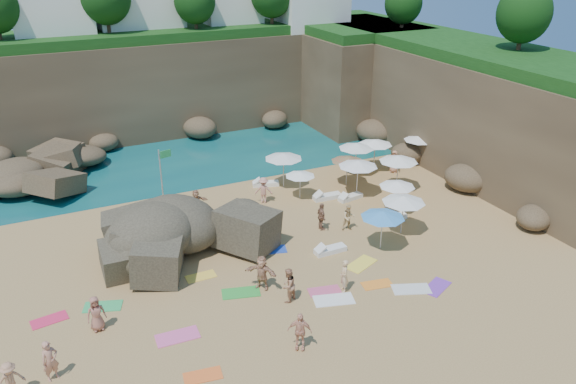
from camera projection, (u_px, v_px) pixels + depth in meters
name	position (u px, v px, depth m)	size (l,w,h in m)	color
ground	(279.00, 252.00, 30.92)	(120.00, 120.00, 0.00)	tan
seawater	(152.00, 113.00, 55.56)	(120.00, 120.00, 0.00)	#0C4751
cliff_back	(183.00, 81.00, 50.59)	(44.00, 8.00, 8.00)	brown
cliff_right	(458.00, 105.00, 43.32)	(8.00, 30.00, 8.00)	brown
cliff_corner	(354.00, 76.00, 52.39)	(10.00, 12.00, 8.00)	brown
rock_promontory	(44.00, 182.00, 39.73)	(12.00, 7.00, 2.00)	brown
clifftop_trees	(229.00, 1.00, 44.19)	(35.60, 23.82, 4.40)	#11380F
rock_outcrop	(187.00, 246.00, 31.45)	(8.20, 6.15, 3.28)	brown
flag_pole	(163.00, 172.00, 34.54)	(0.80, 0.22, 4.11)	silver
parasol_0	(283.00, 156.00, 38.13)	(2.61, 2.61, 2.47)	silver
parasol_1	(300.00, 174.00, 36.64)	(1.98, 1.98, 1.87)	silver
parasol_2	(356.00, 146.00, 40.11)	(2.56, 2.56, 2.42)	silver
parasol_3	(375.00, 142.00, 40.97)	(2.52, 2.52, 2.38)	silver
parasol_4	(420.00, 138.00, 42.18)	(2.38, 2.38, 2.25)	silver
parasol_5	(358.00, 164.00, 36.83)	(2.61, 2.61, 2.47)	silver
parasol_6	(347.00, 159.00, 38.50)	(2.25, 2.25, 2.13)	silver
parasol_7	(397.00, 184.00, 34.58)	(2.23, 2.23, 2.11)	silver
parasol_8	(399.00, 159.00, 37.60)	(2.62, 2.62, 2.48)	silver
parasol_10	(383.00, 214.00, 30.40)	(2.43, 2.43, 2.30)	silver
parasol_11	(404.00, 199.00, 32.00)	(2.51, 2.51, 2.37)	silver
lounger_0	(245.00, 228.00, 33.11)	(1.69, 0.56, 0.26)	white
lounger_1	(266.00, 184.00, 39.13)	(1.82, 0.61, 0.28)	white
lounger_2	(350.00, 197.00, 37.08)	(1.75, 0.58, 0.27)	silver
lounger_3	(327.00, 197.00, 37.15)	(1.91, 0.64, 0.30)	white
lounger_4	(393.00, 216.00, 34.55)	(1.65, 0.55, 0.26)	white
lounger_5	(330.00, 250.00, 30.81)	(1.81, 0.60, 0.28)	white
towel_1	(178.00, 336.00, 24.31)	(1.86, 0.93, 0.03)	#E65996
towel_2	(203.00, 376.00, 22.12)	(1.51, 0.75, 0.03)	orange
towel_3	(241.00, 293.00, 27.32)	(1.85, 0.92, 0.03)	green
towel_4	(201.00, 276.00, 28.63)	(1.52, 0.76, 0.03)	yellow
towel_5	(334.00, 300.00, 26.77)	(1.92, 0.96, 0.03)	white
towel_6	(437.00, 287.00, 27.76)	(1.70, 0.85, 0.03)	purple
towel_7	(49.00, 320.00, 25.37)	(1.58, 0.79, 0.03)	#E02752
towel_8	(270.00, 250.00, 31.07)	(1.77, 0.89, 0.03)	#2244B6
towel_9	(325.00, 291.00, 27.45)	(1.59, 0.80, 0.03)	#D35277
towel_10	(377.00, 284.00, 27.98)	(1.52, 0.76, 0.03)	orange
towel_11	(103.00, 306.00, 26.30)	(1.75, 0.87, 0.03)	green
towel_12	(361.00, 264.00, 29.72)	(1.82, 0.91, 0.03)	yellow
towel_13	(411.00, 289.00, 27.59)	(1.86, 0.93, 0.03)	silver
person_stand_0	(50.00, 361.00, 21.65)	(0.65, 0.42, 1.77)	tan
person_stand_1	(288.00, 285.00, 26.38)	(0.85, 0.66, 1.74)	tan
person_stand_2	(264.00, 190.00, 36.34)	(1.13, 0.47, 1.75)	tan
person_stand_3	(321.00, 217.00, 32.92)	(1.00, 0.42, 1.71)	#8C5F46
person_stand_4	(394.00, 161.00, 41.11)	(0.82, 0.45, 1.68)	tan
person_stand_5	(196.00, 201.00, 35.07)	(1.41, 0.41, 1.52)	tan
person_stand_6	(344.00, 276.00, 27.14)	(0.62, 0.41, 1.70)	#E4B881
person_lie_1	(300.00, 344.00, 23.53)	(1.02, 1.74, 0.42)	#E7A383
person_lie_2	(98.00, 326.00, 24.66)	(0.81, 1.66, 0.44)	#A46352
person_lie_3	(262.00, 284.00, 27.59)	(1.64, 1.77, 0.47)	tan
person_lie_5	(348.00, 225.00, 33.12)	(0.76, 1.57, 0.60)	#D5B179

